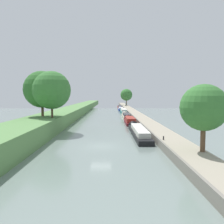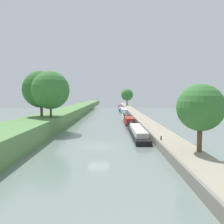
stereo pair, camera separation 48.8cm
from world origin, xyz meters
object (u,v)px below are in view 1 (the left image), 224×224
(narrowboat_blue, at_px, (121,109))
(narrowboat_red, at_px, (120,107))
(narrowboat_maroon, at_px, (130,121))
(narrowboat_cream, at_px, (126,116))
(narrowboat_black, at_px, (138,131))
(narrowboat_teal, at_px, (123,111))
(mooring_bollard_far, at_px, (123,105))
(mooring_bollard_near, at_px, (163,138))
(person_walking, at_px, (126,104))

(narrowboat_blue, bearing_deg, narrowboat_red, 89.24)
(narrowboat_maroon, relative_size, narrowboat_cream, 0.80)
(narrowboat_cream, relative_size, narrowboat_red, 0.82)
(narrowboat_maroon, bearing_deg, narrowboat_cream, 89.62)
(narrowboat_black, xyz_separation_m, narrowboat_red, (0.13, 72.73, -0.01))
(narrowboat_cream, distance_m, narrowboat_teal, 15.36)
(narrowboat_maroon, relative_size, mooring_bollard_far, 24.21)
(narrowboat_maroon, xyz_separation_m, mooring_bollard_near, (2.03, -23.71, 0.58))
(narrowboat_black, bearing_deg, person_walking, 87.59)
(narrowboat_cream, bearing_deg, narrowboat_red, 89.82)
(narrowboat_black, distance_m, mooring_bollard_near, 8.84)
(narrowboat_teal, bearing_deg, mooring_bollard_far, 87.28)
(narrowboat_maroon, bearing_deg, narrowboat_black, -89.61)
(narrowboat_maroon, height_order, narrowboat_teal, narrowboat_teal)
(narrowboat_cream, height_order, mooring_bollard_near, mooring_bollard_near)
(narrowboat_red, bearing_deg, narrowboat_blue, -90.76)
(narrowboat_red, relative_size, person_walking, 10.02)
(narrowboat_maroon, distance_m, narrowboat_blue, 43.71)
(narrowboat_red, bearing_deg, narrowboat_cream, -90.18)
(mooring_bollard_far, bearing_deg, person_walking, -79.20)
(narrowboat_cream, bearing_deg, narrowboat_maroon, -90.38)
(narrowboat_maroon, relative_size, person_walking, 6.56)
(narrowboat_blue, relative_size, narrowboat_red, 0.66)
(narrowboat_teal, bearing_deg, narrowboat_blue, 90.86)
(narrowboat_teal, relative_size, mooring_bollard_near, 36.40)
(narrowboat_black, relative_size, narrowboat_blue, 1.50)
(person_walking, bearing_deg, narrowboat_cream, -93.90)
(mooring_bollard_near, height_order, mooring_bollard_far, same)
(narrowboat_black, distance_m, narrowboat_teal, 43.53)
(narrowboat_cream, height_order, narrowboat_red, narrowboat_red)
(narrowboat_maroon, distance_m, narrowboat_cream, 13.07)
(narrowboat_black, xyz_separation_m, mooring_bollard_far, (1.93, 80.63, 0.57))
(person_walking, bearing_deg, narrowboat_red, -152.00)
(narrowboat_cream, height_order, person_walking, person_walking)
(narrowboat_maroon, bearing_deg, mooring_bollard_far, 88.22)
(narrowboat_teal, height_order, mooring_bollard_near, narrowboat_teal)
(narrowboat_red, distance_m, mooring_bollard_near, 81.36)
(narrowboat_maroon, xyz_separation_m, narrowboat_red, (0.23, 57.63, -0.00))
(person_walking, bearing_deg, mooring_bollard_far, 100.80)
(narrowboat_red, bearing_deg, narrowboat_teal, -89.91)
(narrowboat_cream, height_order, narrowboat_blue, narrowboat_blue)
(narrowboat_blue, distance_m, person_walking, 15.89)
(mooring_bollard_near, bearing_deg, narrowboat_maroon, 94.90)
(narrowboat_blue, height_order, mooring_bollard_near, mooring_bollard_near)
(narrowboat_teal, relative_size, narrowboat_blue, 1.50)
(narrowboat_teal, bearing_deg, narrowboat_red, 90.09)
(narrowboat_teal, xyz_separation_m, person_walking, (2.96, 30.80, 1.13))
(narrowboat_black, distance_m, narrowboat_blue, 58.81)
(narrowboat_black, height_order, mooring_bollard_near, narrowboat_black)
(narrowboat_black, bearing_deg, narrowboat_cream, 90.03)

